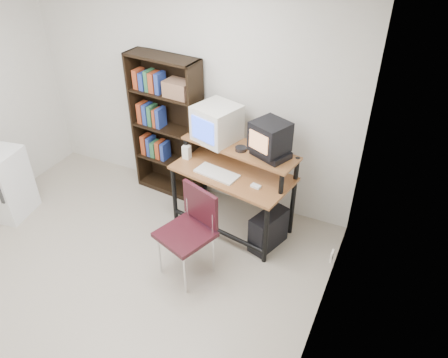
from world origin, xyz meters
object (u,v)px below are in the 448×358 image
at_px(mini_fridge, 2,183).
at_px(crt_monitor, 217,123).
at_px(school_chair, 191,224).
at_px(pc_tower, 268,230).
at_px(crt_tv, 270,137).
at_px(bookshelf, 168,126).
at_px(computer_desk, 234,174).

bearing_deg(mini_fridge, crt_monitor, 16.33).
bearing_deg(school_chair, mini_fridge, -157.87).
xyz_separation_m(pc_tower, school_chair, (-0.57, -0.65, 0.37)).
xyz_separation_m(crt_tv, school_chair, (-0.45, -0.86, -0.63)).
relative_size(crt_monitor, bookshelf, 0.30).
distance_m(crt_monitor, bookshelf, 0.80).
xyz_separation_m(crt_tv, bookshelf, (-1.36, 0.29, -0.31)).
distance_m(crt_tv, school_chair, 1.16).
bearing_deg(computer_desk, pc_tower, -7.57).
bearing_deg(bookshelf, mini_fridge, -134.70).
xyz_separation_m(school_chair, bookshelf, (-0.92, 1.15, 0.32)).
bearing_deg(pc_tower, bookshelf, 179.96).
xyz_separation_m(crt_tv, mini_fridge, (-2.87, -0.97, -0.79)).
bearing_deg(crt_tv, school_chair, -93.97).
bearing_deg(pc_tower, crt_tv, 138.41).
bearing_deg(computer_desk, mini_fridge, -149.55).
height_order(crt_monitor, bookshelf, bookshelf).
relative_size(school_chair, bookshelf, 0.53).
xyz_separation_m(crt_monitor, school_chair, (0.19, -0.97, -0.59)).
bearing_deg(computer_desk, school_chair, -85.81).
xyz_separation_m(computer_desk, pc_tower, (0.48, -0.16, -0.49)).
relative_size(computer_desk, crt_tv, 3.23).
height_order(pc_tower, mini_fridge, mini_fridge).
relative_size(crt_monitor, school_chair, 0.56).
bearing_deg(bookshelf, crt_monitor, -8.63).
relative_size(crt_monitor, mini_fridge, 0.63).
bearing_deg(school_chair, crt_tv, 82.13).
height_order(pc_tower, bookshelf, bookshelf).
relative_size(computer_desk, bookshelf, 0.79).
xyz_separation_m(pc_tower, mini_fridge, (-2.99, -0.75, 0.20)).
relative_size(crt_monitor, pc_tower, 1.16).
distance_m(computer_desk, crt_monitor, 0.57).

